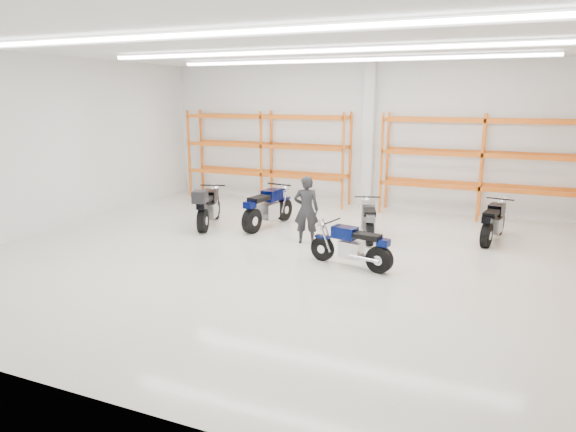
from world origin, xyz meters
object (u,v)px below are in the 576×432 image
at_px(motorcycle_main, 354,247).
at_px(motorcycle_back_b, 267,209).
at_px(structural_column, 369,136).
at_px(standing_man, 306,210).
at_px(motorcycle_back_c, 368,221).
at_px(motorcycle_back_d, 493,223).
at_px(motorcycle_back_a, 208,207).

height_order(motorcycle_main, motorcycle_back_b, motorcycle_back_b).
xyz_separation_m(motorcycle_back_b, structural_column, (1.80, 3.72, 1.73)).
xyz_separation_m(standing_man, structural_column, (0.27, 4.70, 1.43)).
distance_m(motorcycle_back_c, structural_column, 4.24).
bearing_deg(motorcycle_back_c, structural_column, 105.04).
bearing_deg(motorcycle_back_c, motorcycle_back_d, 17.91).
relative_size(motorcycle_back_c, motorcycle_back_d, 0.96).
height_order(motorcycle_back_b, motorcycle_back_c, motorcycle_back_b).
relative_size(standing_man, structural_column, 0.37).
bearing_deg(structural_column, motorcycle_back_a, -127.15).
distance_m(motorcycle_back_a, motorcycle_back_d, 7.31).
relative_size(motorcycle_main, motorcycle_back_c, 0.98).
bearing_deg(motorcycle_main, motorcycle_back_b, 143.40).
height_order(motorcycle_back_c, standing_man, standing_man).
xyz_separation_m(motorcycle_back_d, structural_column, (-3.87, 2.77, 1.79)).
distance_m(motorcycle_back_b, motorcycle_back_c, 2.79).
relative_size(motorcycle_back_a, motorcycle_back_d, 1.09).
height_order(motorcycle_back_a, standing_man, standing_man).
bearing_deg(standing_man, motorcycle_back_a, -24.41).
bearing_deg(structural_column, motorcycle_back_d, -35.66).
xyz_separation_m(motorcycle_main, structural_column, (-1.29, 6.01, 1.81)).
distance_m(motorcycle_main, motorcycle_back_b, 3.84).
height_order(motorcycle_back_a, motorcycle_back_d, motorcycle_back_a).
relative_size(motorcycle_main, motorcycle_back_d, 0.94).
relative_size(motorcycle_back_a, motorcycle_back_c, 1.14).
bearing_deg(structural_column, motorcycle_back_c, -74.96).
bearing_deg(motorcycle_main, structural_column, 102.10).
distance_m(motorcycle_back_d, standing_man, 4.58).
distance_m(motorcycle_back_d, structural_column, 5.08).
distance_m(motorcycle_back_b, structural_column, 4.48).
xyz_separation_m(motorcycle_back_b, motorcycle_back_d, (5.66, 0.94, -0.06)).
distance_m(motorcycle_back_c, motorcycle_back_d, 3.02).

